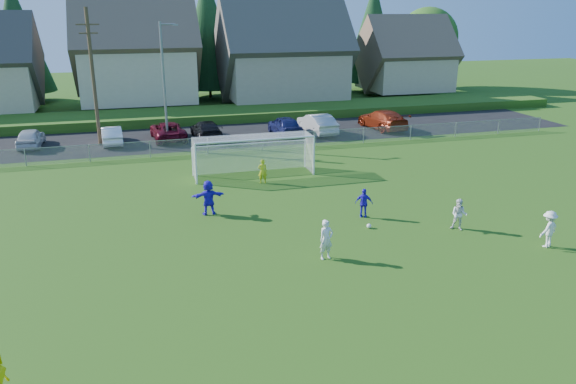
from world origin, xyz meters
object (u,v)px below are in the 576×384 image
Objects in this scene: player_white_a at (326,240)px; car_f at (317,124)px; goalkeeper at (263,171)px; soccer_ball at (369,226)px; player_white_c at (549,229)px; car_d at (206,130)px; car_b at (112,135)px; soccer_goal at (253,149)px; car_a at (30,138)px; player_white_b at (459,215)px; player_blue_b at (208,197)px; car_g at (383,119)px; car_e at (285,126)px; car_c at (168,131)px; player_blue_a at (364,203)px.

player_white_a reaches higher than car_f.
car_f is at bearing -113.47° from goalkeeper.
player_white_c reaches higher than soccer_ball.
player_white_a reaches higher than car_d.
player_white_a reaches higher than car_b.
soccer_goal is at bearing 108.14° from soccer_ball.
player_white_a is 1.03× the size of player_white_c.
car_a is at bearing 129.14° from soccer_ball.
car_a is (-24.45, 26.01, -0.12)m from player_white_c.
player_white_c reaches higher than car_b.
player_white_b reaches higher than soccer_ball.
goalkeeper is at bearing -70.66° from player_white_c.
goalkeeper is 0.29× the size of car_f.
player_white_c is 0.92× the size of player_blue_b.
car_g is at bearing -137.11° from player_blue_b.
player_white_a is 23.92m from car_d.
player_white_b is 0.36× the size of car_a.
player_white_b is 13.77m from soccer_goal.
soccer_goal reaches higher than car_e.
player_white_b is 0.30× the size of car_c.
player_blue_a is at bearing 73.10° from car_f.
player_blue_b is 0.39× the size of car_e.
player_white_c is at bearing -5.62° from player_white_b.
player_blue_a is 21.69m from car_c.
player_white_a is at bearing 96.52° from car_c.
player_white_b is 12.21m from player_blue_b.
car_d is at bearing -7.95° from car_e.
car_d is at bearing -98.65° from player_blue_b.
player_white_a is at bearing 78.29° from player_blue_a.
soccer_goal is at bearing 78.46° from player_white_a.
soccer_ball is at bearing 119.20° from goalkeeper.
car_d reaches higher than car_b.
car_b is at bearing 165.81° from player_white_b.
car_a is at bearing -5.84° from car_d.
car_f is at bearing -125.57° from player_blue_b.
player_blue_a is at bearing -176.78° from player_white_b.
player_white_c reaches higher than car_d.
player_blue_b is at bearing 102.32° from car_b.
car_b is 0.81× the size of car_c.
car_f is (4.31, 20.53, 0.71)m from soccer_ball.
car_c is (-11.70, 22.90, -0.05)m from player_white_b.
car_d is 6.39m from car_e.
goalkeeper is 2.13m from soccer_goal.
player_blue_b is at bearing 50.45° from car_f.
player_white_c is 35.70m from car_a.
car_g reaches higher than goalkeeper.
soccer_goal is (-3.37, 10.29, 1.52)m from soccer_ball.
car_e is at bearing 177.69° from car_a.
player_blue_b is at bearing 9.64° from player_blue_a.
car_f is at bearing 174.23° from car_e.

